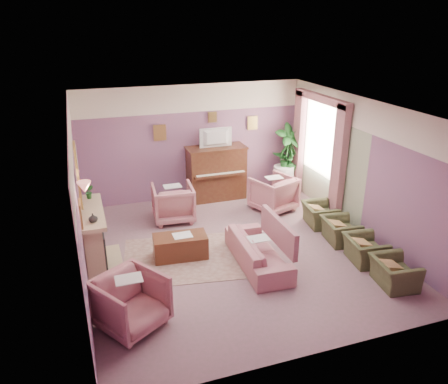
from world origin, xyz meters
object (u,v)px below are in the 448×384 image
object	(u,v)px
olive_chair_d	(320,211)
olive_chair_b	(365,246)
floral_armchair_right	(273,192)
floral_armchair_front	(131,300)
coffee_table	(180,246)
side_table	(283,179)
piano	(216,173)
television	(217,137)
floral_armchair_left	(173,201)
olive_chair_c	(341,227)
sofa	(258,246)
olive_chair_a	(395,269)

from	to	relation	value
olive_chair_d	olive_chair_b	bearing A→B (deg)	-90.00
floral_armchair_right	olive_chair_b	size ratio (longest dim) A/B	1.22
floral_armchair_front	coffee_table	bearing A→B (deg)	56.54
floral_armchair_right	side_table	size ratio (longest dim) A/B	1.30
piano	television	distance (m)	0.95
floral_armchair_left	olive_chair_c	bearing A→B (deg)	-35.25
olive_chair_b	floral_armchair_right	bearing A→B (deg)	102.96
floral_armchair_front	sofa	bearing A→B (deg)	22.79
sofa	floral_armchair_right	world-z (taller)	floral_armchair_right
piano	floral_armchair_front	bearing A→B (deg)	-121.96
sofa	olive_chair_c	world-z (taller)	sofa
piano	olive_chair_c	xyz separation A→B (m)	(1.66, -3.01, -0.33)
television	coffee_table	size ratio (longest dim) A/B	0.80
sofa	olive_chair_d	world-z (taller)	sofa
piano	floral_armchair_right	size ratio (longest dim) A/B	1.54
sofa	floral_armchair_right	bearing A→B (deg)	58.97
television	olive_chair_b	world-z (taller)	television
coffee_table	olive_chair_b	world-z (taller)	olive_chair_b
floral_armchair_right	side_table	xyz separation A→B (m)	(0.72, 0.95, -0.11)
olive_chair_b	side_table	bearing A→B (deg)	88.40
piano	side_table	xyz separation A→B (m)	(1.76, -0.18, -0.30)
olive_chair_a	olive_chair_d	xyz separation A→B (m)	(0.00, 2.46, 0.00)
olive_chair_d	sofa	bearing A→B (deg)	-150.37
coffee_table	olive_chair_c	size ratio (longest dim) A/B	1.34
coffee_table	floral_armchair_right	world-z (taller)	floral_armchair_right
television	sofa	xyz separation A→B (m)	(-0.25, -3.23, -1.23)
olive_chair_c	television	bearing A→B (deg)	119.28
television	floral_armchair_front	world-z (taller)	television
piano	sofa	xyz separation A→B (m)	(-0.25, -3.28, -0.28)
olive_chair_d	piano	bearing A→B (deg)	127.16
floral_armchair_front	olive_chair_a	bearing A→B (deg)	-4.65
floral_armchair_front	olive_chair_c	distance (m)	4.53
sofa	olive_chair_b	bearing A→B (deg)	-16.16
piano	olive_chair_b	distance (m)	4.19
piano	television	xyz separation A→B (m)	(0.00, -0.05, 0.95)
television	olive_chair_a	world-z (taller)	television
television	coffee_table	world-z (taller)	television
sofa	olive_chair_b	world-z (taller)	sofa
olive_chair_c	olive_chair_d	xyz separation A→B (m)	(0.00, 0.82, 0.00)
side_table	coffee_table	bearing A→B (deg)	-144.01
coffee_table	floral_armchair_left	bearing A→B (deg)	81.82
piano	sofa	distance (m)	3.30
sofa	olive_chair_c	bearing A→B (deg)	7.94
olive_chair_c	floral_armchair_front	bearing A→B (deg)	-163.48
piano	floral_armchair_right	bearing A→B (deg)	-47.45
olive_chair_d	coffee_table	bearing A→B (deg)	-173.07
coffee_table	olive_chair_d	xyz separation A→B (m)	(3.20, 0.39, 0.10)
floral_armchair_left	floral_armchair_front	xyz separation A→B (m)	(-1.37, -3.38, 0.00)
television	floral_armchair_left	xyz separation A→B (m)	(-1.31, -0.86, -1.14)
television	floral_armchair_right	distance (m)	1.89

